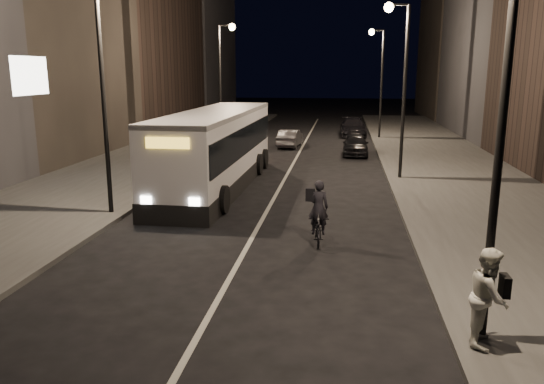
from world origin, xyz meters
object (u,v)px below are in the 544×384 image
(streetlight_left_near, at_px, (109,67))
(cyclist_on_bicycle, at_px, (318,222))
(pedestrian_woman, at_px, (489,296))
(car_near, at_px, (355,145))
(city_bus, at_px, (216,146))
(car_mid, at_px, (290,138))
(streetlight_right_near, at_px, (492,64))
(streetlight_right_mid, at_px, (400,68))
(car_far, at_px, (353,127))
(streetlight_left_far, at_px, (224,69))
(streetlight_right_far, at_px, (379,69))

(streetlight_left_near, relative_size, cyclist_on_bicycle, 3.99)
(streetlight_left_near, xyz_separation_m, pedestrian_woman, (10.93, -8.23, -4.25))
(pedestrian_woman, relative_size, car_near, 0.49)
(city_bus, distance_m, pedestrian_woman, 16.07)
(car_near, distance_m, car_mid, 5.45)
(streetlight_right_near, bearing_deg, city_bus, 121.51)
(streetlight_right_mid, height_order, car_near, streetlight_right_mid)
(streetlight_left_near, relative_size, car_far, 1.64)
(streetlight_right_mid, distance_m, car_mid, 13.41)
(streetlight_right_near, bearing_deg, streetlight_left_near, 143.12)
(streetlight_right_near, height_order, cyclist_on_bicycle, streetlight_right_near)
(streetlight_right_mid, xyz_separation_m, cyclist_on_bicycle, (-3.21, -10.18, -4.68))
(streetlight_right_mid, relative_size, city_bus, 0.63)
(car_near, bearing_deg, car_mid, 145.97)
(pedestrian_woman, bearing_deg, car_far, 20.20)
(streetlight_right_near, height_order, streetlight_left_far, same)
(pedestrian_woman, bearing_deg, streetlight_left_far, 39.46)
(car_far, bearing_deg, streetlight_right_near, -89.08)
(streetlight_right_mid, relative_size, streetlight_left_far, 1.00)
(car_near, distance_m, car_far, 9.99)
(city_bus, xyz_separation_m, pedestrian_woman, (8.48, -13.63, -0.78))
(city_bus, relative_size, car_mid, 3.49)
(streetlight_right_mid, relative_size, streetlight_right_far, 1.00)
(car_mid, bearing_deg, streetlight_left_far, 15.81)
(streetlight_right_near, relative_size, car_far, 1.64)
(car_far, bearing_deg, streetlight_left_near, -111.12)
(streetlight_left_near, bearing_deg, streetlight_left_far, 90.00)
(streetlight_right_far, xyz_separation_m, pedestrian_woman, (0.27, -32.23, -4.25))
(streetlight_left_near, distance_m, streetlight_left_far, 18.00)
(city_bus, relative_size, car_far, 2.62)
(streetlight_right_mid, bearing_deg, car_far, 95.56)
(streetlight_left_far, relative_size, car_far, 1.64)
(streetlight_right_mid, height_order, streetlight_left_near, same)
(streetlight_right_near, xyz_separation_m, streetlight_left_near, (-10.66, 8.00, 0.00))
(pedestrian_woman, relative_size, car_mid, 0.51)
(streetlight_left_near, height_order, pedestrian_woman, streetlight_left_near)
(streetlight_right_mid, relative_size, streetlight_left_near, 1.00)
(streetlight_right_far, distance_m, car_mid, 9.33)
(city_bus, bearing_deg, streetlight_right_near, -57.61)
(cyclist_on_bicycle, bearing_deg, car_near, 80.63)
(streetlight_right_near, bearing_deg, pedestrian_woman, -40.15)
(streetlight_right_near, relative_size, streetlight_left_near, 1.00)
(streetlight_left_far, height_order, pedestrian_woman, streetlight_left_far)
(streetlight_left_near, bearing_deg, car_far, 70.90)
(streetlight_right_mid, bearing_deg, cyclist_on_bicycle, -107.52)
(streetlight_right_far, height_order, pedestrian_woman, streetlight_right_far)
(streetlight_right_far, relative_size, city_bus, 0.63)
(streetlight_right_far, distance_m, pedestrian_woman, 32.51)
(streetlight_right_mid, bearing_deg, streetlight_left_far, 136.84)
(streetlight_right_near, xyz_separation_m, cyclist_on_bicycle, (-3.21, 5.82, -4.68))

